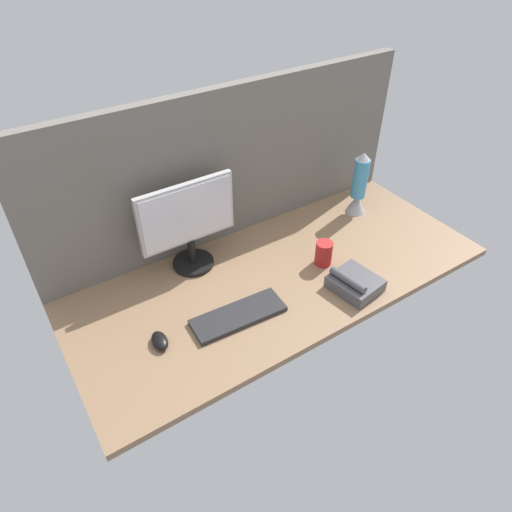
# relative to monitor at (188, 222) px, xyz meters

# --- Properties ---
(ground_plane) EXTENTS (1.80, 0.80, 0.03)m
(ground_plane) POSITION_rel_monitor_xyz_m (0.28, -0.25, -0.24)
(ground_plane) COLOR #8C6B4C
(cubicle_wall_back) EXTENTS (1.80, 0.05, 0.70)m
(cubicle_wall_back) POSITION_rel_monitor_xyz_m (0.28, 0.12, 0.13)
(cubicle_wall_back) COLOR slate
(cubicle_wall_back) RESTS_ON ground_plane
(monitor) EXTENTS (0.42, 0.18, 0.40)m
(monitor) POSITION_rel_monitor_xyz_m (0.00, 0.00, 0.00)
(monitor) COLOR black
(monitor) RESTS_ON ground_plane
(keyboard) EXTENTS (0.38, 0.15, 0.02)m
(keyboard) POSITION_rel_monitor_xyz_m (0.00, -0.39, -0.21)
(keyboard) COLOR #262628
(keyboard) RESTS_ON ground_plane
(mouse) EXTENTS (0.06, 0.10, 0.03)m
(mouse) POSITION_rel_monitor_xyz_m (-0.31, -0.34, -0.21)
(mouse) COLOR black
(mouse) RESTS_ON ground_plane
(mug_red_plastic) EXTENTS (0.07, 0.07, 0.11)m
(mug_red_plastic) POSITION_rel_monitor_xyz_m (0.48, -0.31, -0.17)
(mug_red_plastic) COLOR red
(mug_red_plastic) RESTS_ON ground_plane
(lava_lamp) EXTENTS (0.10, 0.10, 0.33)m
(lava_lamp) POSITION_rel_monitor_xyz_m (0.89, -0.08, -0.08)
(lava_lamp) COLOR #A5A5AD
(lava_lamp) RESTS_ON ground_plane
(desk_phone) EXTENTS (0.20, 0.21, 0.09)m
(desk_phone) POSITION_rel_monitor_xyz_m (0.48, -0.51, -0.19)
(desk_phone) COLOR #4C4C51
(desk_phone) RESTS_ON ground_plane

